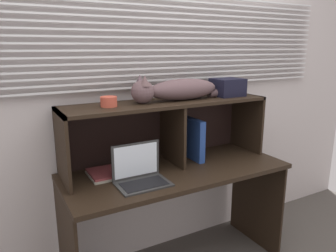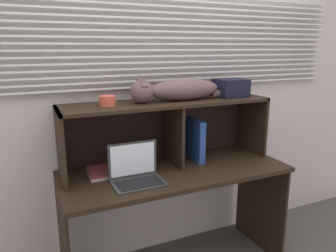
# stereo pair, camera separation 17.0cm
# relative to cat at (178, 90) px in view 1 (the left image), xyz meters

# --- Properties ---
(back_panel_with_blinds) EXTENTS (4.40, 0.08, 2.50)m
(back_panel_with_blinds) POSITION_rel_cat_xyz_m (-0.07, 0.23, -0.03)
(back_panel_with_blinds) COLOR beige
(back_panel_with_blinds) RESTS_ON ground
(desk) EXTENTS (1.51, 0.62, 0.78)m
(desk) POSITION_rel_cat_xyz_m (-0.07, -0.12, -0.67)
(desk) COLOR black
(desk) RESTS_ON ground
(hutch_shelf_unit) EXTENTS (1.44, 0.36, 0.44)m
(hutch_shelf_unit) POSITION_rel_cat_xyz_m (-0.07, 0.03, -0.20)
(hutch_shelf_unit) COLOR black
(hutch_shelf_unit) RESTS_ON desk
(cat) EXTENTS (0.90, 0.17, 0.18)m
(cat) POSITION_rel_cat_xyz_m (0.00, 0.00, 0.00)
(cat) COLOR brown
(cat) RESTS_ON hutch_shelf_unit
(laptop) EXTENTS (0.31, 0.21, 0.23)m
(laptop) POSITION_rel_cat_xyz_m (-0.38, -0.21, -0.46)
(laptop) COLOR #2E2E2E
(laptop) RESTS_ON desk
(binder_upright) EXTENTS (0.05, 0.25, 0.30)m
(binder_upright) POSITION_rel_cat_xyz_m (0.13, 0.00, -0.37)
(binder_upright) COLOR navy
(binder_upright) RESTS_ON desk
(book_stack) EXTENTS (0.20, 0.23, 0.03)m
(book_stack) POSITION_rel_cat_xyz_m (-0.53, 0.00, -0.50)
(book_stack) COLOR gray
(book_stack) RESTS_ON desk
(small_basket) EXTENTS (0.10, 0.10, 0.06)m
(small_basket) POSITION_rel_cat_xyz_m (-0.49, 0.00, -0.04)
(small_basket) COLOR #C14B37
(small_basket) RESTS_ON hutch_shelf_unit
(storage_box) EXTENTS (0.21, 0.19, 0.13)m
(storage_box) POSITION_rel_cat_xyz_m (0.43, 0.00, -0.01)
(storage_box) COLOR black
(storage_box) RESTS_ON hutch_shelf_unit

